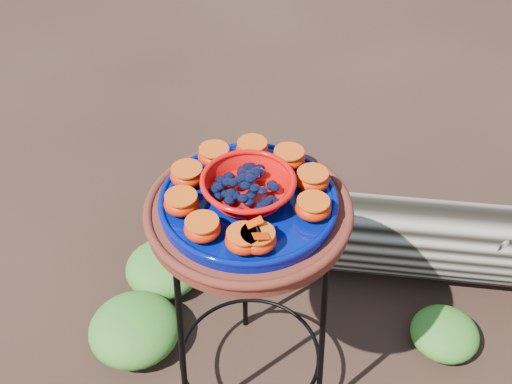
{
  "coord_description": "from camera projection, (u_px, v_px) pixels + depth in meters",
  "views": [
    {
      "loc": [
        -0.07,
        -1.06,
        1.74
      ],
      "look_at": [
        0.02,
        0.0,
        0.78
      ],
      "focal_mm": 45.0,
      "sensor_mm": 36.0,
      "label": 1
    }
  ],
  "objects": [
    {
      "name": "foliage_back",
      "position": [
        164.0,
        267.0,
        2.21
      ],
      "size": [
        0.27,
        0.27,
        0.13
      ],
      "primitive_type": "ellipsoid",
      "color": "#356B28",
      "rests_on": "ground"
    },
    {
      "name": "orange_half_1",
      "position": [
        313.0,
        208.0,
        1.38
      ],
      "size": [
        0.08,
        0.08,
        0.04
      ],
      "primitive_type": "ellipsoid",
      "color": "#C32600",
      "rests_on": "cobalt_plate"
    },
    {
      "name": "foliage_right",
      "position": [
        445.0,
        333.0,
        2.02
      ],
      "size": [
        0.22,
        0.22,
        0.11
      ],
      "primitive_type": "ellipsoid",
      "color": "#356B28",
      "rests_on": "ground"
    },
    {
      "name": "butterfly",
      "position": [
        258.0,
        230.0,
        1.29
      ],
      "size": [
        0.08,
        0.06,
        0.01
      ],
      "primitive_type": null,
      "rotation": [
        0.0,
        0.0,
        0.24
      ],
      "color": "#C52B00",
      "rests_on": "orange_half_0"
    },
    {
      "name": "orange_half_3",
      "position": [
        289.0,
        158.0,
        1.51
      ],
      "size": [
        0.08,
        0.08,
        0.04
      ],
      "primitive_type": "ellipsoid",
      "color": "#C32600",
      "rests_on": "cobalt_plate"
    },
    {
      "name": "orange_half_4",
      "position": [
        252.0,
        149.0,
        1.54
      ],
      "size": [
        0.08,
        0.08,
        0.04
      ],
      "primitive_type": "ellipsoid",
      "color": "#C32600",
      "rests_on": "cobalt_plate"
    },
    {
      "name": "plant_stand",
      "position": [
        250.0,
        312.0,
        1.72
      ],
      "size": [
        0.44,
        0.44,
        0.7
      ],
      "primitive_type": null,
      "color": "black",
      "rests_on": "ground"
    },
    {
      "name": "glass_gems",
      "position": [
        248.0,
        175.0,
        1.39
      ],
      "size": [
        0.16,
        0.16,
        0.03
      ],
      "primitive_type": null,
      "color": "black",
      "rests_on": "red_bowl"
    },
    {
      "name": "orange_half_7",
      "position": [
        181.0,
        203.0,
        1.4
      ],
      "size": [
        0.08,
        0.08,
        0.04
      ],
      "primitive_type": "ellipsoid",
      "color": "#C32600",
      "rests_on": "cobalt_plate"
    },
    {
      "name": "orange_half_0",
      "position": [
        258.0,
        240.0,
        1.31
      ],
      "size": [
        0.08,
        0.08,
        0.04
      ],
      "primitive_type": "ellipsoid",
      "color": "#C32600",
      "rests_on": "cobalt_plate"
    },
    {
      "name": "foliage_left",
      "position": [
        134.0,
        328.0,
        2.01
      ],
      "size": [
        0.29,
        0.29,
        0.14
      ],
      "primitive_type": "ellipsoid",
      "color": "#356B28",
      "rests_on": "ground"
    },
    {
      "name": "ground",
      "position": [
        250.0,
        383.0,
        1.95
      ],
      "size": [
        60.0,
        60.0,
        0.0
      ],
      "primitive_type": "plane",
      "color": "black"
    },
    {
      "name": "orange_half_5",
      "position": [
        214.0,
        156.0,
        1.52
      ],
      "size": [
        0.08,
        0.08,
        0.04
      ],
      "primitive_type": "ellipsoid",
      "color": "#C32600",
      "rests_on": "cobalt_plate"
    },
    {
      "name": "orange_half_2",
      "position": [
        312.0,
        180.0,
        1.45
      ],
      "size": [
        0.08,
        0.08,
        0.04
      ],
      "primitive_type": "ellipsoid",
      "color": "#C32600",
      "rests_on": "cobalt_plate"
    },
    {
      "name": "terracotta_saucer",
      "position": [
        248.0,
        213.0,
        1.47
      ],
      "size": [
        0.47,
        0.47,
        0.04
      ],
      "primitive_type": "cylinder",
      "color": "#481D13",
      "rests_on": "plant_stand"
    },
    {
      "name": "driftwood_log",
      "position": [
        366.0,
        233.0,
        2.23
      ],
      "size": [
        1.53,
        0.69,
        0.28
      ],
      "primitive_type": null,
      "rotation": [
        0.0,
        0.0,
        -0.21
      ],
      "color": "black",
      "rests_on": "ground"
    },
    {
      "name": "red_bowl",
      "position": [
        248.0,
        189.0,
        1.42
      ],
      "size": [
        0.2,
        0.2,
        0.06
      ],
      "primitive_type": null,
      "color": "#C70805",
      "rests_on": "cobalt_plate"
    },
    {
      "name": "cobalt_plate",
      "position": [
        248.0,
        203.0,
        1.45
      ],
      "size": [
        0.4,
        0.4,
        0.03
      ],
      "primitive_type": "cylinder",
      "color": "#00155D",
      "rests_on": "terracotta_saucer"
    },
    {
      "name": "orange_half_8",
      "position": [
        202.0,
        228.0,
        1.34
      ],
      "size": [
        0.08,
        0.08,
        0.04
      ],
      "primitive_type": "ellipsoid",
      "color": "#C32600",
      "rests_on": "cobalt_plate"
    },
    {
      "name": "orange_half_6",
      "position": [
        187.0,
        175.0,
        1.46
      ],
      "size": [
        0.08,
        0.08,
        0.04
      ],
      "primitive_type": "ellipsoid",
      "color": "#C32600",
      "rests_on": "cobalt_plate"
    },
    {
      "name": "orange_half_9",
      "position": [
        244.0,
        240.0,
        1.31
      ],
      "size": [
        0.08,
        0.08,
        0.04
      ],
      "primitive_type": "ellipsoid",
      "color": "#C32600",
      "rests_on": "cobalt_plate"
    }
  ]
}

